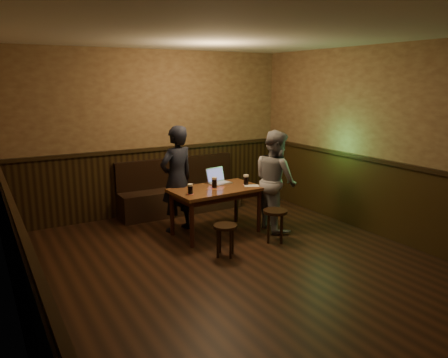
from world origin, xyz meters
name	(u,v)px	position (x,y,z in m)	size (l,w,h in m)	color
room	(238,174)	(0.00, 0.22, 1.20)	(5.04, 6.04, 2.84)	black
bench	(180,195)	(0.38, 2.75, 0.31)	(2.20, 0.50, 0.95)	black
pub_table	(216,194)	(0.38, 1.44, 0.62)	(1.37, 0.84, 0.72)	#593419
stool_left	(225,231)	(0.05, 0.61, 0.34)	(0.35, 0.35, 0.43)	black
stool_right	(275,216)	(0.95, 0.71, 0.38)	(0.40, 0.40, 0.47)	black
pint_left	(190,189)	(-0.11, 1.31, 0.79)	(0.10, 0.10, 0.15)	#A6141F
pint_mid	(214,182)	(0.36, 1.47, 0.79)	(0.11, 0.11, 0.16)	#A6141F
pint_right	(246,180)	(0.88, 1.39, 0.79)	(0.10, 0.10, 0.16)	#A6141F
laptop	(218,179)	(0.56, 1.71, 0.77)	(0.38, 0.32, 0.24)	silver
menu	(252,186)	(0.92, 1.29, 0.71)	(0.22, 0.15, 0.00)	silver
person_suit	(177,179)	(-0.07, 1.86, 0.82)	(0.60, 0.39, 1.64)	black
person_grey	(275,180)	(1.28, 1.17, 0.78)	(0.76, 0.59, 1.56)	gray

